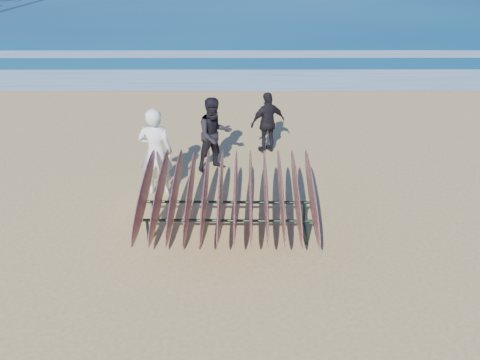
{
  "coord_description": "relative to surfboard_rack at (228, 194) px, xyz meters",
  "views": [
    {
      "loc": [
        -0.02,
        -7.69,
        5.62
      ],
      "look_at": [
        0.0,
        0.8,
        0.95
      ],
      "focal_mm": 38.0,
      "sensor_mm": 36.0,
      "label": 1
    }
  ],
  "objects": [
    {
      "name": "person_dark_b",
      "position": [
        0.93,
        3.67,
        -0.09
      ],
      "size": [
        1.0,
        0.72,
        1.57
      ],
      "primitive_type": "imported",
      "rotation": [
        0.0,
        0.0,
        3.56
      ],
      "color": "black",
      "rests_on": "ground"
    },
    {
      "name": "person_dark_a",
      "position": [
        -0.36,
        2.69,
        0.01
      ],
      "size": [
        1.07,
        0.99,
        1.77
      ],
      "primitive_type": "imported",
      "rotation": [
        0.0,
        0.0,
        0.47
      ],
      "color": "black",
      "rests_on": "ground"
    },
    {
      "name": "ground",
      "position": [
        0.23,
        -0.4,
        -0.88
      ],
      "size": [
        120.0,
        120.0,
        0.0
      ],
      "primitive_type": "plane",
      "color": "tan",
      "rests_on": "ground"
    },
    {
      "name": "surfboard_rack",
      "position": [
        0.0,
        0.0,
        0.0
      ],
      "size": [
        3.21,
        2.85,
        1.39
      ],
      "rotation": [
        0.0,
        0.0,
        -0.01
      ],
      "color": "black",
      "rests_on": "ground"
    },
    {
      "name": "foam_far",
      "position": [
        0.23,
        13.1,
        -0.87
      ],
      "size": [
        160.0,
        160.0,
        0.0
      ],
      "primitive_type": "plane",
      "color": "white",
      "rests_on": "ground"
    },
    {
      "name": "foam_near",
      "position": [
        0.23,
        9.6,
        -0.87
      ],
      "size": [
        160.0,
        160.0,
        0.0
      ],
      "primitive_type": "plane",
      "color": "white",
      "rests_on": "ground"
    },
    {
      "name": "person_white",
      "position": [
        -1.55,
        1.55,
        0.11
      ],
      "size": [
        0.74,
        0.51,
        1.97
      ],
      "primitive_type": "imported",
      "rotation": [
        0.0,
        0.0,
        3.08
      ],
      "color": "white",
      "rests_on": "ground"
    }
  ]
}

